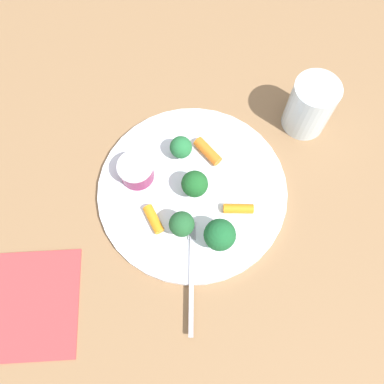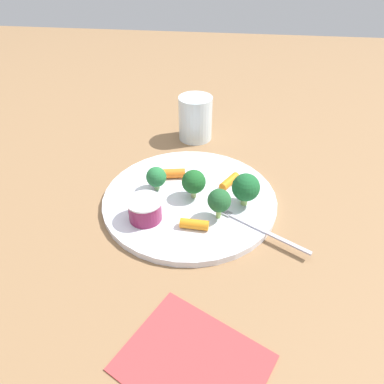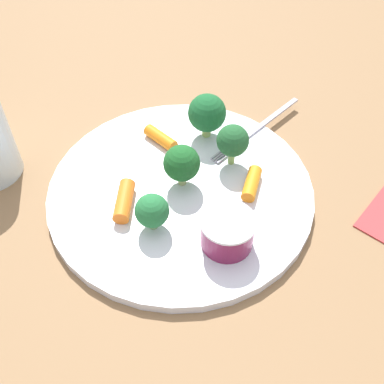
{
  "view_description": "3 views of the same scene",
  "coord_description": "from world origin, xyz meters",
  "px_view_note": "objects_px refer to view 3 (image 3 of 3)",
  "views": [
    {
      "loc": [
        -0.21,
        0.12,
        0.59
      ],
      "look_at": [
        -0.01,
        0.01,
        0.03
      ],
      "focal_mm": 36.59,
      "sensor_mm": 36.0,
      "label": 1
    },
    {
      "loc": [
        -0.07,
        0.48,
        0.4
      ],
      "look_at": [
        -0.0,
        -0.0,
        0.02
      ],
      "focal_mm": 32.83,
      "sensor_mm": 36.0,
      "label": 2
    },
    {
      "loc": [
        0.35,
        0.1,
        0.41
      ],
      "look_at": [
        0.01,
        0.02,
        0.02
      ],
      "focal_mm": 43.99,
      "sensor_mm": 36.0,
      "label": 3
    }
  ],
  "objects_px": {
    "plate": "(181,191)",
    "carrot_stick_1": "(252,184)",
    "carrot_stick_0": "(124,201)",
    "broccoli_floret_3": "(233,141)",
    "fork": "(256,129)",
    "broccoli_floret_1": "(152,211)",
    "carrot_stick_2": "(161,138)",
    "broccoli_floret_2": "(207,113)",
    "sauce_cup": "(227,232)",
    "broccoli_floret_0": "(186,164)"
  },
  "relations": [
    {
      "from": "broccoli_floret_3",
      "to": "fork",
      "type": "relative_size",
      "value": 0.36
    },
    {
      "from": "broccoli_floret_3",
      "to": "carrot_stick_2",
      "type": "xyz_separation_m",
      "value": [
        -0.01,
        -0.09,
        -0.03
      ]
    },
    {
      "from": "broccoli_floret_2",
      "to": "carrot_stick_2",
      "type": "bearing_deg",
      "value": -62.44
    },
    {
      "from": "broccoli_floret_1",
      "to": "fork",
      "type": "relative_size",
      "value": 0.3
    },
    {
      "from": "broccoli_floret_0",
      "to": "broccoli_floret_3",
      "type": "distance_m",
      "value": 0.06
    },
    {
      "from": "broccoli_floret_1",
      "to": "carrot_stick_1",
      "type": "relative_size",
      "value": 0.99
    },
    {
      "from": "plate",
      "to": "broccoli_floret_2",
      "type": "xyz_separation_m",
      "value": [
        -0.1,
        0.01,
        0.04
      ]
    },
    {
      "from": "broccoli_floret_1",
      "to": "plate",
      "type": "bearing_deg",
      "value": 167.18
    },
    {
      "from": "broccoli_floret_1",
      "to": "broccoli_floret_3",
      "type": "xyz_separation_m",
      "value": [
        -0.11,
        0.06,
        0.01
      ]
    },
    {
      "from": "plate",
      "to": "carrot_stick_1",
      "type": "xyz_separation_m",
      "value": [
        -0.02,
        0.08,
        0.01
      ]
    },
    {
      "from": "broccoli_floret_1",
      "to": "broccoli_floret_2",
      "type": "bearing_deg",
      "value": 171.61
    },
    {
      "from": "carrot_stick_2",
      "to": "carrot_stick_0",
      "type": "bearing_deg",
      "value": -4.94
    },
    {
      "from": "broccoli_floret_2",
      "to": "carrot_stick_0",
      "type": "bearing_deg",
      "value": -24.37
    },
    {
      "from": "fork",
      "to": "plate",
      "type": "bearing_deg",
      "value": -30.29
    },
    {
      "from": "broccoli_floret_3",
      "to": "broccoli_floret_2",
      "type": "bearing_deg",
      "value": -136.29
    },
    {
      "from": "broccoli_floret_3",
      "to": "carrot_stick_0",
      "type": "relative_size",
      "value": 1.04
    },
    {
      "from": "plate",
      "to": "carrot_stick_0",
      "type": "xyz_separation_m",
      "value": [
        0.04,
        -0.05,
        0.01
      ]
    },
    {
      "from": "broccoli_floret_0",
      "to": "carrot_stick_0",
      "type": "relative_size",
      "value": 1.03
    },
    {
      "from": "carrot_stick_0",
      "to": "carrot_stick_2",
      "type": "height_order",
      "value": "carrot_stick_0"
    },
    {
      "from": "plate",
      "to": "broccoli_floret_2",
      "type": "relative_size",
      "value": 5.15
    },
    {
      "from": "plate",
      "to": "broccoli_floret_3",
      "type": "distance_m",
      "value": 0.08
    },
    {
      "from": "broccoli_floret_0",
      "to": "broccoli_floret_2",
      "type": "xyz_separation_m",
      "value": [
        -0.09,
        0.0,
        0.0
      ]
    },
    {
      "from": "broccoli_floret_1",
      "to": "carrot_stick_2",
      "type": "relative_size",
      "value": 0.96
    },
    {
      "from": "carrot_stick_1",
      "to": "fork",
      "type": "height_order",
      "value": "carrot_stick_1"
    },
    {
      "from": "broccoli_floret_2",
      "to": "fork",
      "type": "distance_m",
      "value": 0.07
    },
    {
      "from": "plate",
      "to": "broccoli_floret_1",
      "type": "distance_m",
      "value": 0.07
    },
    {
      "from": "broccoli_floret_0",
      "to": "fork",
      "type": "distance_m",
      "value": 0.13
    },
    {
      "from": "plate",
      "to": "broccoli_floret_0",
      "type": "distance_m",
      "value": 0.04
    },
    {
      "from": "carrot_stick_1",
      "to": "carrot_stick_0",
      "type": "bearing_deg",
      "value": -65.69
    },
    {
      "from": "broccoli_floret_2",
      "to": "plate",
      "type": "bearing_deg",
      "value": -5.47
    },
    {
      "from": "broccoli_floret_0",
      "to": "carrot_stick_2",
      "type": "distance_m",
      "value": 0.08
    },
    {
      "from": "broccoli_floret_1",
      "to": "fork",
      "type": "height_order",
      "value": "broccoli_floret_1"
    },
    {
      "from": "sauce_cup",
      "to": "broccoli_floret_3",
      "type": "height_order",
      "value": "broccoli_floret_3"
    },
    {
      "from": "carrot_stick_0",
      "to": "fork",
      "type": "xyz_separation_m",
      "value": [
        -0.16,
        0.12,
        -0.01
      ]
    },
    {
      "from": "broccoli_floret_0",
      "to": "fork",
      "type": "xyz_separation_m",
      "value": [
        -0.11,
        0.06,
        -0.03
      ]
    },
    {
      "from": "carrot_stick_0",
      "to": "carrot_stick_1",
      "type": "relative_size",
      "value": 1.15
    },
    {
      "from": "plate",
      "to": "carrot_stick_1",
      "type": "relative_size",
      "value": 6.74
    },
    {
      "from": "plate",
      "to": "fork",
      "type": "xyz_separation_m",
      "value": [
        -0.12,
        0.07,
        0.01
      ]
    },
    {
      "from": "broccoli_floret_3",
      "to": "carrot_stick_2",
      "type": "height_order",
      "value": "broccoli_floret_3"
    },
    {
      "from": "carrot_stick_0",
      "to": "carrot_stick_1",
      "type": "distance_m",
      "value": 0.14
    },
    {
      "from": "broccoli_floret_3",
      "to": "carrot_stick_0",
      "type": "xyz_separation_m",
      "value": [
        0.1,
        -0.1,
        -0.03
      ]
    },
    {
      "from": "broccoli_floret_1",
      "to": "broccoli_floret_3",
      "type": "relative_size",
      "value": 0.83
    },
    {
      "from": "sauce_cup",
      "to": "carrot_stick_1",
      "type": "distance_m",
      "value": 0.08
    },
    {
      "from": "plate",
      "to": "broccoli_floret_3",
      "type": "bearing_deg",
      "value": 137.93
    },
    {
      "from": "broccoli_floret_2",
      "to": "fork",
      "type": "relative_size",
      "value": 0.4
    },
    {
      "from": "broccoli_floret_1",
      "to": "carrot_stick_2",
      "type": "distance_m",
      "value": 0.13
    },
    {
      "from": "sauce_cup",
      "to": "fork",
      "type": "relative_size",
      "value": 0.38
    },
    {
      "from": "carrot_stick_1",
      "to": "broccoli_floret_3",
      "type": "bearing_deg",
      "value": -139.95
    },
    {
      "from": "broccoli_floret_0",
      "to": "carrot_stick_2",
      "type": "height_order",
      "value": "broccoli_floret_0"
    },
    {
      "from": "carrot_stick_0",
      "to": "broccoli_floret_3",
      "type": "bearing_deg",
      "value": 133.27
    }
  ]
}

